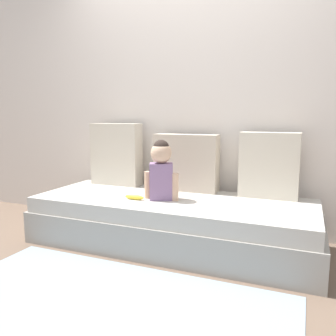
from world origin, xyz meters
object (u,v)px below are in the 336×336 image
(throw_pillow_right, at_px, (269,165))
(throw_pillow_left, at_px, (116,154))
(couch, at_px, (172,222))
(toddler, at_px, (161,168))
(throw_pillow_center, at_px, (186,163))
(banana, at_px, (134,197))

(throw_pillow_right, bearing_deg, throw_pillow_left, 180.00)
(couch, bearing_deg, throw_pillow_right, 25.20)
(toddler, bearing_deg, couch, 40.34)
(couch, bearing_deg, throw_pillow_center, 90.00)
(throw_pillow_left, bearing_deg, throw_pillow_right, 0.00)
(throw_pillow_center, height_order, throw_pillow_right, throw_pillow_right)
(couch, height_order, toddler, toddler)
(throw_pillow_center, relative_size, throw_pillow_right, 1.08)
(couch, height_order, throw_pillow_left, throw_pillow_left)
(throw_pillow_left, bearing_deg, throw_pillow_center, 0.00)
(throw_pillow_center, xyz_separation_m, banana, (-0.27, -0.49, -0.23))
(couch, bearing_deg, toddler, -139.66)
(throw_pillow_right, bearing_deg, couch, -154.80)
(couch, bearing_deg, throw_pillow_left, 154.80)
(throw_pillow_left, distance_m, banana, 0.72)
(throw_pillow_right, distance_m, banana, 1.13)
(throw_pillow_center, xyz_separation_m, toddler, (-0.07, -0.40, 0.00))
(throw_pillow_center, distance_m, throw_pillow_right, 0.72)
(banana, bearing_deg, toddler, 24.80)
(couch, height_order, banana, banana)
(toddler, relative_size, banana, 2.84)
(couch, relative_size, throw_pillow_left, 3.90)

